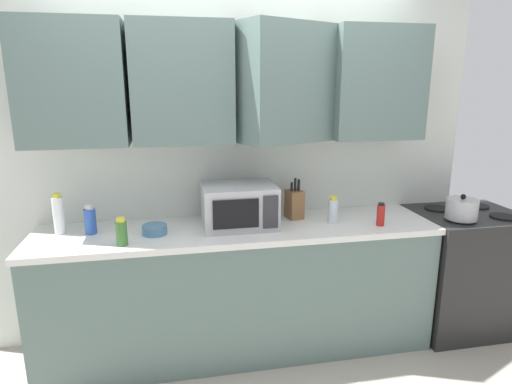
% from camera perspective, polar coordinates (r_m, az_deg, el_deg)
% --- Properties ---
extents(wall_back_with_cabinets, '(3.52, 0.56, 2.60)m').
position_cam_1_polar(wall_back_with_cabinets, '(2.98, -3.11, 9.30)').
color(wall_back_with_cabinets, silver).
rests_on(wall_back_with_cabinets, ground_plane).
extents(counter_run, '(2.65, 0.63, 0.90)m').
position_cam_1_polar(counter_run, '(3.07, -2.22, -12.54)').
color(counter_run, slate).
rests_on(counter_run, ground_plane).
extents(stove_range, '(0.76, 0.64, 0.91)m').
position_cam_1_polar(stove_range, '(3.69, 25.44, -9.20)').
color(stove_range, black).
rests_on(stove_range, ground_plane).
extents(kettle, '(0.21, 0.21, 0.18)m').
position_cam_1_polar(kettle, '(3.32, 25.44, -2.01)').
color(kettle, '#B2B2B7').
rests_on(kettle, stove_range).
extents(microwave, '(0.48, 0.37, 0.28)m').
position_cam_1_polar(microwave, '(2.87, -2.24, -1.81)').
color(microwave, '#B7B7BC').
rests_on(microwave, counter_run).
extents(knife_block, '(0.12, 0.14, 0.29)m').
position_cam_1_polar(knife_block, '(3.06, 5.07, -1.55)').
color(knife_block, brown).
rests_on(knife_block, counter_run).
extents(bottle_blue_cleaner, '(0.07, 0.07, 0.19)m').
position_cam_1_polar(bottle_blue_cleaner, '(2.93, -20.96, -3.49)').
color(bottle_blue_cleaner, '#2D56B7').
rests_on(bottle_blue_cleaner, counter_run).
extents(bottle_green_oil, '(0.06, 0.06, 0.17)m').
position_cam_1_polar(bottle_green_oil, '(2.67, -17.25, -5.08)').
color(bottle_green_oil, '#386B2D').
rests_on(bottle_green_oil, counter_run).
extents(bottle_clear_tall, '(0.07, 0.07, 0.19)m').
position_cam_1_polar(bottle_clear_tall, '(3.00, 10.09, -2.37)').
color(bottle_clear_tall, silver).
rests_on(bottle_clear_tall, counter_run).
extents(bottle_red_sauce, '(0.05, 0.05, 0.16)m').
position_cam_1_polar(bottle_red_sauce, '(3.02, 16.08, -2.88)').
color(bottle_red_sauce, red).
rests_on(bottle_red_sauce, counter_run).
extents(bottle_white_jar, '(0.07, 0.07, 0.26)m').
position_cam_1_polar(bottle_white_jar, '(3.00, -24.52, -2.72)').
color(bottle_white_jar, white).
rests_on(bottle_white_jar, counter_run).
extents(bowl_ceramic_small, '(0.16, 0.16, 0.06)m').
position_cam_1_polar(bowl_ceramic_small, '(2.82, -13.18, -4.84)').
color(bowl_ceramic_small, teal).
rests_on(bowl_ceramic_small, counter_run).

